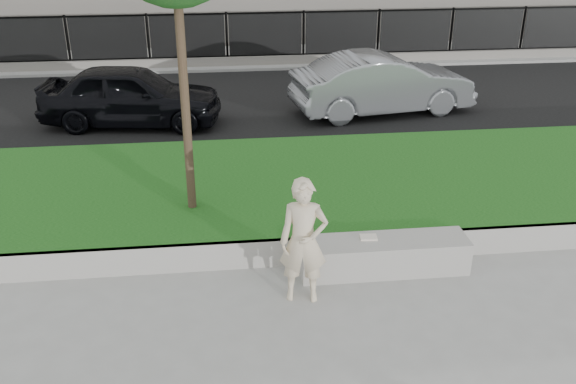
{
  "coord_description": "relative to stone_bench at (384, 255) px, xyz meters",
  "views": [
    {
      "loc": [
        -0.96,
        -6.44,
        4.6
      ],
      "look_at": [
        -0.08,
        1.2,
        1.02
      ],
      "focal_mm": 40.0,
      "sensor_mm": 36.0,
      "label": 1
    }
  ],
  "objects": [
    {
      "name": "ground",
      "position": [
        -1.15,
        -0.77,
        -0.23
      ],
      "size": [
        90.0,
        90.0,
        0.0
      ],
      "primitive_type": "plane",
      "color": "gray",
      "rests_on": "ground"
    },
    {
      "name": "grass_bank",
      "position": [
        -1.15,
        2.23,
        -0.03
      ],
      "size": [
        34.0,
        4.0,
        0.4
      ],
      "primitive_type": "cube",
      "color": "#12360D",
      "rests_on": "ground"
    },
    {
      "name": "grass_kerb",
      "position": [
        -1.15,
        0.27,
        -0.03
      ],
      "size": [
        34.0,
        0.08,
        0.4
      ],
      "primitive_type": "cube",
      "color": "gray",
      "rests_on": "ground"
    },
    {
      "name": "street",
      "position": [
        -1.15,
        7.73,
        -0.21
      ],
      "size": [
        34.0,
        7.0,
        0.04
      ],
      "primitive_type": "cube",
      "color": "black",
      "rests_on": "ground"
    },
    {
      "name": "far_pavement",
      "position": [
        -1.15,
        12.23,
        -0.17
      ],
      "size": [
        34.0,
        3.0,
        0.12
      ],
      "primitive_type": "cube",
      "color": "gray",
      "rests_on": "ground"
    },
    {
      "name": "iron_fence",
      "position": [
        -1.15,
        11.23,
        0.31
      ],
      "size": [
        32.0,
        0.3,
        1.5
      ],
      "color": "slate",
      "rests_on": "far_pavement"
    },
    {
      "name": "stone_bench",
      "position": [
        0.0,
        0.0,
        0.0
      ],
      "size": [
        2.24,
        0.56,
        0.46
      ],
      "primitive_type": "cube",
      "color": "gray",
      "rests_on": "ground"
    },
    {
      "name": "man",
      "position": [
        -1.16,
        -0.52,
        0.58
      ],
      "size": [
        0.64,
        0.47,
        1.61
      ],
      "primitive_type": "imported",
      "rotation": [
        0.0,
        0.0,
        -0.16
      ],
      "color": "beige",
      "rests_on": "ground"
    },
    {
      "name": "book",
      "position": [
        -0.2,
        0.08,
        0.24
      ],
      "size": [
        0.24,
        0.18,
        0.03
      ],
      "primitive_type": "cube",
      "rotation": [
        0.0,
        0.0,
        -0.08
      ],
      "color": "silver",
      "rests_on": "stone_bench"
    },
    {
      "name": "car_dark",
      "position": [
        -3.95,
        6.42,
        0.46
      ],
      "size": [
        3.99,
        2.0,
        1.3
      ],
      "primitive_type": "imported",
      "rotation": [
        0.0,
        0.0,
        1.45
      ],
      "color": "black",
      "rests_on": "street"
    },
    {
      "name": "car_silver",
      "position": [
        1.62,
        6.63,
        0.48
      ],
      "size": [
        4.26,
        2.07,
        1.35
      ],
      "primitive_type": "imported",
      "rotation": [
        0.0,
        0.0,
        1.74
      ],
      "color": "gray",
      "rests_on": "street"
    }
  ]
}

